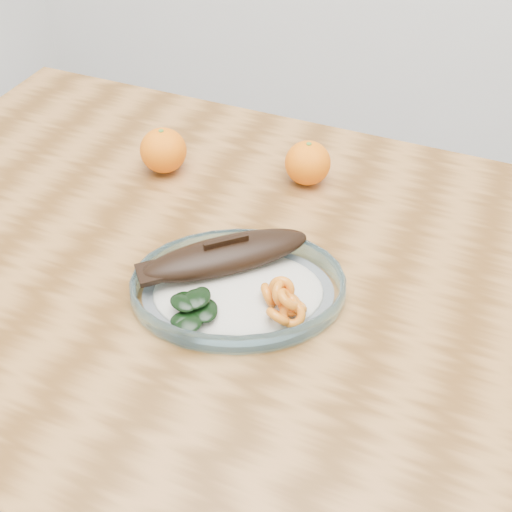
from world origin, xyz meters
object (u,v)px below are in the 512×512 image
Objects in this scene: plated_meal at (238,285)px; orange_left at (163,150)px; dining_table at (234,316)px; orange_right at (308,163)px.

plated_meal reaches higher than orange_left.
dining_table is 0.13m from plated_meal.
orange_right is at bearing 65.98° from plated_meal.
orange_right is at bearing 14.03° from orange_left.
dining_table is 0.26m from orange_right.
orange_left is at bearing 138.98° from dining_table.
orange_right is (0.03, 0.22, 0.13)m from dining_table.
orange_left is (-0.22, 0.22, 0.02)m from plated_meal.
plated_meal reaches higher than orange_right.
orange_left is 1.04× the size of orange_right.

